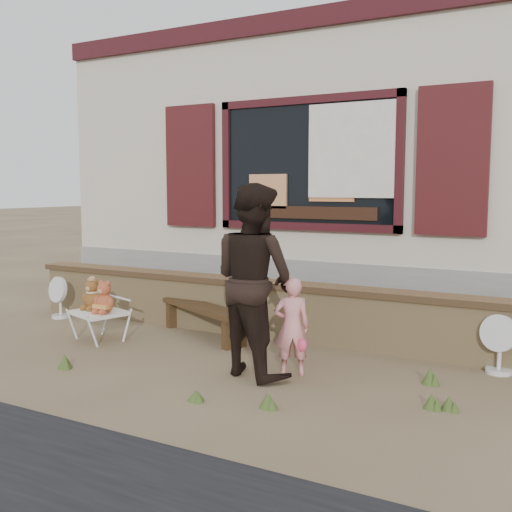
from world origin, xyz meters
The scene contains 12 objects.
ground centered at (0.00, 0.00, 0.00)m, with size 80.00×80.00×0.00m, color brown.
shopfront centered at (0.00, 4.49, 2.00)m, with size 8.04×5.13×4.00m.
brick_wall centered at (0.00, 1.00, 0.34)m, with size 7.10×0.36×0.67m.
bench centered at (-0.72, 0.63, 0.27)m, with size 1.45×0.89×0.37m.
folding_chair centered at (-1.67, -0.09, 0.31)m, with size 0.68×0.64×0.34m.
teddy_bear_left centered at (-1.81, -0.05, 0.53)m, with size 0.27×0.24×0.37m, color brown, non-canonical shape.
teddy_bear_right centered at (-1.54, -0.13, 0.53)m, with size 0.27×0.24×0.38m, color brown, non-canonical shape.
child centered at (0.81, -0.19, 0.46)m, with size 0.34×0.22×0.93m, color pink.
adult centered at (0.49, -0.32, 0.90)m, with size 0.87×0.68×1.79m, color black.
fan_left centered at (-2.99, 0.56, 0.28)m, with size 0.36×0.24×0.56m.
fan_right centered at (2.51, 0.80, 0.29)m, with size 0.37×0.24×0.57m.
grass_tufts centered at (1.02, -0.64, 0.06)m, with size 3.64×1.50×0.15m.
Camera 1 is at (3.15, -5.13, 1.75)m, focal length 42.00 mm.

